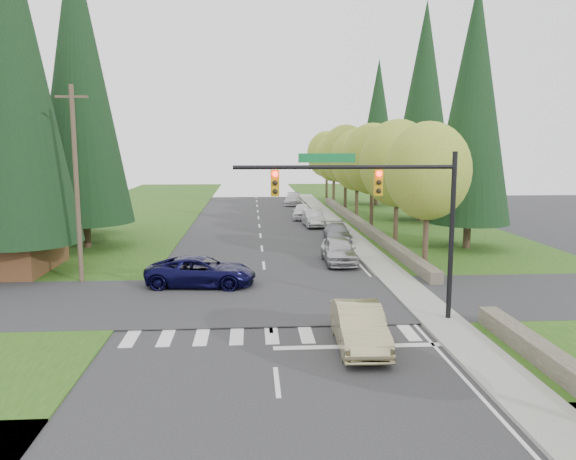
{
  "coord_description": "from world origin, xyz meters",
  "views": [
    {
      "loc": [
        -0.73,
        -16.94,
        7.04
      ],
      "look_at": [
        1.13,
        10.95,
        2.8
      ],
      "focal_mm": 35.0,
      "sensor_mm": 36.0,
      "label": 1
    }
  ],
  "objects": [
    {
      "name": "conifer_w_c",
      "position": [
        -12.0,
        22.0,
        11.29
      ],
      "size": [
        6.46,
        6.46,
        20.8
      ],
      "color": "#38281C",
      "rests_on": "ground"
    },
    {
      "name": "parked_car_a",
      "position": [
        4.52,
        15.85,
        0.79
      ],
      "size": [
        1.89,
        4.64,
        1.58
      ],
      "primitive_type": "imported",
      "rotation": [
        0.0,
        0.0,
        -0.01
      ],
      "color": "#ADACB1",
      "rests_on": "ground"
    },
    {
      "name": "utility_pole",
      "position": [
        -9.5,
        12.0,
        5.14
      ],
      "size": [
        1.6,
        0.24,
        10.0
      ],
      "color": "#473828",
      "rests_on": "ground"
    },
    {
      "name": "decid_tree_0",
      "position": [
        9.2,
        14.0,
        5.6
      ],
      "size": [
        4.8,
        4.8,
        8.37
      ],
      "color": "#38281C",
      "rests_on": "ground"
    },
    {
      "name": "decid_tree_5",
      "position": [
        9.1,
        49.0,
        5.53
      ],
      "size": [
        4.8,
        4.8,
        8.3
      ],
      "color": "#38281C",
      "rests_on": "ground"
    },
    {
      "name": "conifer_w_e",
      "position": [
        -14.0,
        28.0,
        10.29
      ],
      "size": [
        5.78,
        5.78,
        18.8
      ],
      "color": "#38281C",
      "rests_on": "ground"
    },
    {
      "name": "conifer_e_c",
      "position": [
        14.0,
        48.0,
        9.29
      ],
      "size": [
        5.1,
        5.1,
        16.8
      ],
      "color": "#38281C",
      "rests_on": "ground"
    },
    {
      "name": "parked_car_d",
      "position": [
        4.2,
        36.38,
        0.74
      ],
      "size": [
        2.27,
        4.53,
        1.48
      ],
      "primitive_type": "imported",
      "rotation": [
        0.0,
        0.0,
        -0.12
      ],
      "color": "white",
      "rests_on": "ground"
    },
    {
      "name": "decid_tree_1",
      "position": [
        9.3,
        21.0,
        5.8
      ],
      "size": [
        5.2,
        5.2,
        8.8
      ],
      "color": "#38281C",
      "rests_on": "ground"
    },
    {
      "name": "decid_tree_6",
      "position": [
        9.2,
        56.0,
        5.86
      ],
      "size": [
        5.2,
        5.2,
        8.86
      ],
      "color": "#38281C",
      "rests_on": "ground"
    },
    {
      "name": "parked_car_c",
      "position": [
        4.69,
        31.28,
        0.72
      ],
      "size": [
        1.74,
        4.42,
        1.43
      ],
      "primitive_type": "imported",
      "rotation": [
        0.0,
        0.0,
        0.05
      ],
      "color": "#A8A7AC",
      "rests_on": "ground"
    },
    {
      "name": "traffic_signal",
      "position": [
        4.37,
        4.5,
        4.98
      ],
      "size": [
        8.7,
        0.37,
        6.8
      ],
      "color": "black",
      "rests_on": "ground"
    },
    {
      "name": "grass_east",
      "position": [
        13.0,
        20.0,
        0.03
      ],
      "size": [
        14.0,
        110.0,
        0.06
      ],
      "primitive_type": "cube",
      "color": "#214813",
      "rests_on": "ground"
    },
    {
      "name": "conifer_e_a",
      "position": [
        14.0,
        20.0,
        9.79
      ],
      "size": [
        5.44,
        5.44,
        17.8
      ],
      "color": "#38281C",
      "rests_on": "ground"
    },
    {
      "name": "sedan_champagne",
      "position": [
        3.02,
        1.76,
        0.75
      ],
      "size": [
        1.73,
        4.61,
        1.5
      ],
      "primitive_type": "imported",
      "rotation": [
        0.0,
        0.0,
        -0.03
      ],
      "color": "tan",
      "rests_on": "ground"
    },
    {
      "name": "sidewalk_east",
      "position": [
        6.9,
        22.0,
        0.07
      ],
      "size": [
        1.8,
        80.0,
        0.13
      ],
      "primitive_type": "cube",
      "color": "gray",
      "rests_on": "ground"
    },
    {
      "name": "parked_car_b",
      "position": [
        5.6,
        23.4,
        0.66
      ],
      "size": [
        2.09,
        4.63,
        1.32
      ],
      "primitive_type": "imported",
      "rotation": [
        0.0,
        0.0,
        -0.05
      ],
      "color": "gray",
      "rests_on": "ground"
    },
    {
      "name": "decid_tree_4",
      "position": [
        9.3,
        42.0,
        6.06
      ],
      "size": [
        5.4,
        5.4,
        9.18
      ],
      "color": "#38281C",
      "rests_on": "ground"
    },
    {
      "name": "decid_tree_3",
      "position": [
        9.2,
        35.0,
        5.66
      ],
      "size": [
        5.0,
        5.0,
        8.55
      ],
      "color": "#38281C",
      "rests_on": "ground"
    },
    {
      "name": "parked_car_e",
      "position": [
        4.29,
        49.3,
        0.68
      ],
      "size": [
        2.49,
        4.92,
        1.37
      ],
      "primitive_type": "imported",
      "rotation": [
        0.0,
        0.0,
        -0.12
      ],
      "color": "#B8B8BD",
      "rests_on": "ground"
    },
    {
      "name": "decid_tree_2",
      "position": [
        9.1,
        28.0,
        5.93
      ],
      "size": [
        5.0,
        5.0,
        8.82
      ],
      "color": "#38281C",
      "rests_on": "ground"
    },
    {
      "name": "stone_wall_north",
      "position": [
        8.6,
        30.0,
        0.35
      ],
      "size": [
        0.7,
        40.0,
        0.7
      ],
      "primitive_type": "cube",
      "color": "#4C4438",
      "rests_on": "ground"
    },
    {
      "name": "suv_navy",
      "position": [
        -3.24,
        10.76,
        0.76
      ],
      "size": [
        5.67,
        3.06,
        1.51
      ],
      "primitive_type": "imported",
      "rotation": [
        0.0,
        0.0,
        1.47
      ],
      "color": "black",
      "rests_on": "ground"
    },
    {
      "name": "conifer_e_b",
      "position": [
        15.0,
        34.0,
        10.79
      ],
      "size": [
        6.12,
        6.12,
        19.8
      ],
      "color": "#38281C",
      "rests_on": "ground"
    },
    {
      "name": "conifer_w_a",
      "position": [
        -13.0,
        14.0,
        10.79
      ],
      "size": [
        6.12,
        6.12,
        19.8
      ],
      "color": "#38281C",
      "rests_on": "ground"
    },
    {
      "name": "grass_west",
      "position": [
        -13.0,
        20.0,
        0.03
      ],
      "size": [
        14.0,
        110.0,
        0.06
      ],
      "primitive_type": "cube",
      "color": "#214813",
      "rests_on": "ground"
    },
    {
      "name": "curb_east",
      "position": [
        6.05,
        22.0,
        0.07
      ],
      "size": [
        0.2,
        80.0,
        0.13
      ],
      "primitive_type": "cube",
      "color": "gray",
      "rests_on": "ground"
    },
    {
      "name": "ground",
      "position": [
        0.0,
        0.0,
        0.0
      ],
      "size": [
        120.0,
        120.0,
        0.0
      ],
      "primitive_type": "plane",
      "color": "#28282B",
      "rests_on": "ground"
    },
    {
      "name": "cross_street",
      "position": [
        0.0,
        8.0,
        0.0
      ],
      "size": [
        120.0,
        8.0,
        0.1
      ],
      "primitive_type": "cube",
      "color": "#28282B",
      "rests_on": "ground"
    }
  ]
}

